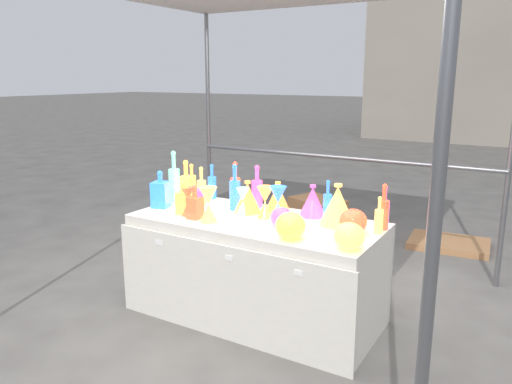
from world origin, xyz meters
The scene contains 33 objects.
ground centered at (0.00, 0.00, 0.00)m, with size 80.00×80.00×0.00m, color slate.
display_table centered at (0.00, -0.01, 0.37)m, with size 1.84×0.83×0.75m.
cardboard_box_closed centered at (-0.41, 2.05, 0.21)m, with size 0.57×0.41×0.41m, color #B17C50.
cardboard_box_flat centered at (0.96, 2.36, 0.03)m, with size 0.79×0.57×0.07m, color #B17C50.
bottle_0 centered at (-0.85, 0.35, 0.89)m, with size 0.07×0.07×0.28m, color red, non-canonical shape.
bottle_1 centered at (-0.63, 0.35, 0.90)m, with size 0.07×0.07×0.29m, color #167A3A, non-canonical shape.
bottle_2 centered at (-0.32, 0.23, 0.93)m, with size 0.08×0.08×0.36m, color orange, non-canonical shape.
bottle_3 centered at (-0.17, 0.31, 0.92)m, with size 0.09×0.09×0.33m, color #1C5EA9, non-canonical shape.
bottle_4 centered at (-0.59, 0.15, 0.90)m, with size 0.07×0.07×0.31m, color #116D63, non-canonical shape.
bottle_5 centered at (-0.85, 0.12, 0.96)m, with size 0.09×0.09×0.42m, color #B5245C, non-canonical shape.
bottle_6 centered at (-0.73, 0.12, 0.93)m, with size 0.09×0.09×0.35m, color red, non-canonical shape.
bottle_7 centered at (-0.27, 0.14, 0.93)m, with size 0.08×0.08×0.36m, color #167A3A, non-canonical shape.
decanter_0 centered at (-0.54, -0.14, 0.88)m, with size 0.10×0.10×0.25m, color red, non-canonical shape.
decanter_1 centered at (-0.39, -0.21, 0.87)m, with size 0.10×0.10×0.25m, color orange, non-canonical shape.
decanter_2 centered at (-0.81, -0.09, 0.90)m, with size 0.12×0.12×0.29m, color #167A3A, non-canonical shape.
hourglass_0 centered at (-0.48, -0.17, 0.86)m, with size 0.11×0.11×0.21m, color orange, non-canonical shape.
hourglass_1 centered at (-0.39, -0.15, 0.85)m, with size 0.10×0.10×0.20m, color #1C5EA9, non-canonical shape.
hourglass_2 centered at (-0.25, -0.23, 0.88)m, with size 0.13×0.13×0.25m, color #116D63, non-canonical shape.
hourglass_3 centered at (-0.15, 0.06, 0.85)m, with size 0.10×0.10×0.20m, color #B5245C, non-canonical shape.
hourglass_4 centered at (0.04, 0.06, 0.87)m, with size 0.12×0.12×0.23m, color red, non-canonical shape.
hourglass_5 centered at (0.14, 0.07, 0.87)m, with size 0.12×0.12×0.24m, color #167A3A, non-canonical shape.
globe_0 centered at (0.42, -0.28, 0.83)m, with size 0.19×0.19×0.16m, color red, non-canonical shape.
globe_1 centered at (0.81, -0.28, 0.82)m, with size 0.18×0.18×0.15m, color #116D63, non-canonical shape.
globe_2 centered at (0.72, 0.03, 0.82)m, with size 0.18×0.18×0.15m, color orange, non-canonical shape.
globe_3 centered at (0.25, -0.09, 0.81)m, with size 0.15×0.15×0.12m, color #1C5EA9, non-canonical shape.
lampshade_0 centered at (-0.15, 0.13, 0.87)m, with size 0.20×0.20×0.24m, color #FFF735, non-canonical shape.
lampshade_1 centered at (0.03, 0.28, 0.86)m, with size 0.19×0.19×0.23m, color #FFF735, non-canonical shape.
lampshade_2 centered at (0.32, 0.28, 0.87)m, with size 0.20×0.20×0.23m, color #1C5EA9, non-canonical shape.
lampshade_3 centered at (0.56, 0.16, 0.90)m, with size 0.25×0.25×0.29m, color #116D63, non-canonical shape.
bottle_8 centered at (0.44, 0.26, 0.89)m, with size 0.06×0.06×0.29m, color #167A3A, non-canonical shape.
bottle_9 centered at (0.86, 0.22, 0.91)m, with size 0.07×0.07×0.31m, color orange, non-canonical shape.
bottle_10 centered at (0.86, 0.24, 0.90)m, with size 0.07×0.07×0.30m, color #1C5EA9, non-canonical shape.
bottle_11 centered at (0.86, 0.12, 0.87)m, with size 0.06×0.06×0.25m, color #116D63, non-canonical shape.
Camera 1 is at (1.76, -2.97, 1.75)m, focal length 35.00 mm.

